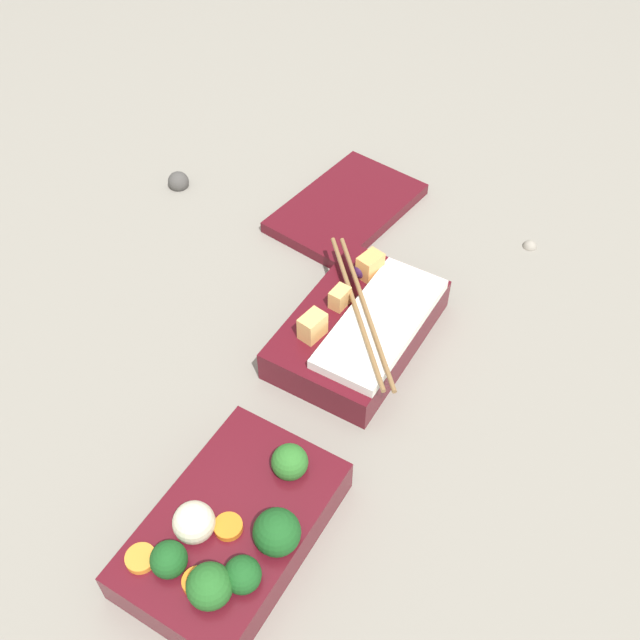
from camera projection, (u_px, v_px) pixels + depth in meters
name	position (u px, v px, depth m)	size (l,w,h in m)	color
ground_plane	(299.00, 429.00, 0.76)	(3.00, 3.00, 0.00)	gray
bento_tray_vegetable	(233.00, 531.00, 0.66)	(0.20, 0.13, 0.07)	#510F19
bento_tray_rice	(360.00, 326.00, 0.82)	(0.20, 0.16, 0.07)	#510F19
bento_lid	(347.00, 208.00, 0.99)	(0.20, 0.13, 0.02)	#510F19
pebble_0	(178.00, 182.00, 1.02)	(0.03, 0.03, 0.03)	#474442
pebble_1	(530.00, 244.00, 0.94)	(0.02, 0.02, 0.02)	gray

